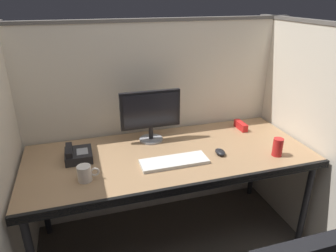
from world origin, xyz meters
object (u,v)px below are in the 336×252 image
at_px(monitor_center, 150,113).
at_px(red_stapler, 241,126).
at_px(soda_can, 278,147).
at_px(desk, 171,161).
at_px(desk_phone, 78,155).
at_px(coffee_mug, 85,173).
at_px(keyboard_main, 174,162).
at_px(computer_mouse, 220,152).

bearing_deg(monitor_center, red_stapler, -0.55).
xyz_separation_m(monitor_center, soda_can, (0.74, -0.47, -0.15)).
relative_size(soda_can, red_stapler, 0.81).
bearing_deg(desk, desk_phone, 169.48).
distance_m(desk_phone, soda_can, 1.31).
bearing_deg(coffee_mug, monitor_center, 39.73).
bearing_deg(monitor_center, desk_phone, -165.37).
xyz_separation_m(coffee_mug, red_stapler, (1.22, 0.40, -0.02)).
bearing_deg(soda_can, red_stapler, 91.50).
xyz_separation_m(keyboard_main, soda_can, (0.68, -0.10, 0.05)).
distance_m(desk, soda_can, 0.71).
height_order(keyboard_main, red_stapler, red_stapler).
distance_m(keyboard_main, red_stapler, 0.76).
distance_m(computer_mouse, coffee_mug, 0.88).
bearing_deg(red_stapler, computer_mouse, -135.30).
xyz_separation_m(keyboard_main, red_stapler, (0.67, 0.36, 0.02)).
xyz_separation_m(desk, red_stapler, (0.66, 0.24, 0.08)).
bearing_deg(desk_phone, desk, -10.52).
height_order(monitor_center, red_stapler, monitor_center).
bearing_deg(desk_phone, keyboard_main, -21.58).
bearing_deg(keyboard_main, desk, 83.30).
relative_size(desk, desk_phone, 10.00).
height_order(keyboard_main, soda_can, soda_can).
xyz_separation_m(monitor_center, computer_mouse, (0.39, -0.35, -0.20)).
bearing_deg(desk, monitor_center, 106.54).
distance_m(desk, keyboard_main, 0.13).
xyz_separation_m(computer_mouse, soda_can, (0.35, -0.12, 0.04)).
distance_m(keyboard_main, coffee_mug, 0.55).
bearing_deg(red_stapler, monitor_center, 179.45).
relative_size(desk_phone, red_stapler, 1.27).
relative_size(monitor_center, red_stapler, 2.87).
height_order(soda_can, red_stapler, soda_can).
height_order(computer_mouse, coffee_mug, coffee_mug).
relative_size(keyboard_main, coffee_mug, 3.41).
bearing_deg(soda_can, keyboard_main, 171.70).
xyz_separation_m(monitor_center, coffee_mug, (-0.49, -0.41, -0.17)).
distance_m(monitor_center, computer_mouse, 0.56).
relative_size(desk, red_stapler, 12.67).
bearing_deg(desk, red_stapler, 20.05).
distance_m(keyboard_main, desk_phone, 0.63).
height_order(desk_phone, red_stapler, desk_phone).
bearing_deg(red_stapler, desk, -159.95).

